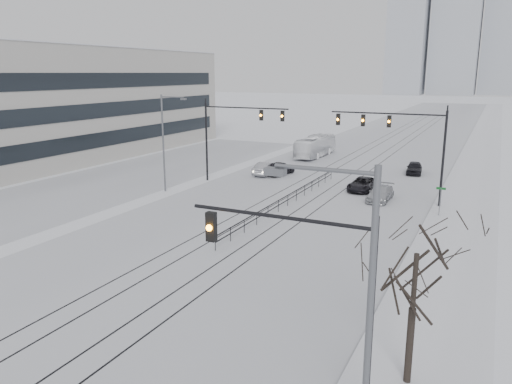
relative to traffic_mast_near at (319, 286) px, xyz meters
name	(u,v)px	position (x,y,z in m)	size (l,w,h in m)	color
road	(371,155)	(-10.79, 54.00, -4.55)	(22.00, 260.00, 0.02)	silver
sidewalk_east	(478,162)	(2.71, 54.00, -4.48)	(5.00, 260.00, 0.16)	silver
curb	(457,160)	(0.26, 54.00, -4.50)	(0.10, 260.00, 0.12)	gray
parking_strip	(136,175)	(-30.79, 29.00, -4.55)	(14.00, 60.00, 0.03)	silver
tram_rails	(325,183)	(-10.79, 34.00, -4.54)	(5.30, 180.00, 0.01)	black
office_building	(15,105)	(-48.76, 29.00, 2.50)	(20.20, 62.20, 14.11)	beige
skyline	(485,32)	(-5.77, 267.63, 26.08)	(96.00, 48.00, 72.00)	#9A9FA8
traffic_mast_near	(319,286)	(0.00, 0.00, 0.00)	(6.10, 0.37, 7.00)	black
traffic_mast_ne	(402,136)	(-2.64, 29.00, 1.20)	(9.60, 0.37, 8.00)	black
traffic_mast_nw	(232,128)	(-19.31, 30.00, 1.01)	(9.10, 0.37, 8.00)	black
street_light_east	(356,324)	(1.91, -3.00, 0.65)	(2.73, 0.25, 9.00)	#595B60
street_light_west	(166,136)	(-22.99, 24.00, 0.65)	(2.73, 0.25, 9.00)	#595B60
bare_tree	(416,268)	(2.41, 3.00, -0.07)	(4.40, 4.40, 6.10)	black
median_fence	(288,200)	(-10.79, 24.00, -4.04)	(0.06, 24.00, 1.00)	black
street_sign	(440,197)	(1.01, 26.00, -2.96)	(0.70, 0.06, 2.40)	#595B60
sedan_sb_inner	(280,168)	(-16.61, 35.84, -3.82)	(1.76, 4.38, 1.49)	black
sedan_sb_outer	(266,169)	(-17.88, 35.13, -3.86)	(1.50, 4.29, 1.41)	#9A9AA1
sedan_nb_front	(362,184)	(-6.57, 32.30, -3.94)	(2.06, 4.48, 1.24)	black
sedan_nb_right	(380,194)	(-4.22, 29.26, -3.93)	(1.77, 4.35, 1.26)	#AEB1B6
sedan_nb_far	(414,168)	(-3.41, 42.79, -3.89)	(1.59, 3.95, 1.35)	black
box_truck	(315,146)	(-17.13, 49.11, -3.19)	(2.30, 9.85, 2.74)	white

